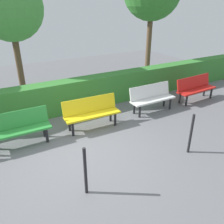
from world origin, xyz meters
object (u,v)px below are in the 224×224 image
bench_yellow (91,112)px  bench_green (18,127)px  bench_red (195,87)px  bench_white (152,97)px  tree_mid (9,8)px

bench_yellow → bench_green: (1.94, -0.06, -0.00)m
bench_red → bench_white: bearing=-4.3°
bench_white → bench_green: 4.11m
bench_white → tree_mid: tree_mid is taller
bench_yellow → bench_green: same height
bench_green → bench_white: bearing=-179.5°
tree_mid → bench_red: bearing=147.1°
bench_yellow → bench_green: bearing=0.6°
bench_yellow → bench_green: 1.94m
bench_yellow → tree_mid: bearing=-68.0°
bench_yellow → tree_mid: (1.22, -3.44, 2.60)m
bench_red → bench_yellow: 4.10m
bench_yellow → tree_mid: tree_mid is taller
bench_red → tree_mid: (5.32, -3.45, 2.60)m
bench_white → tree_mid: 5.46m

